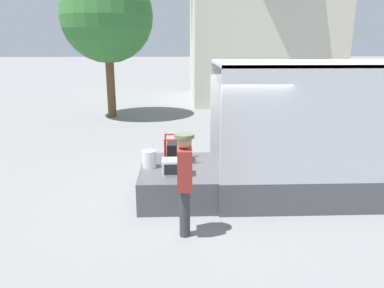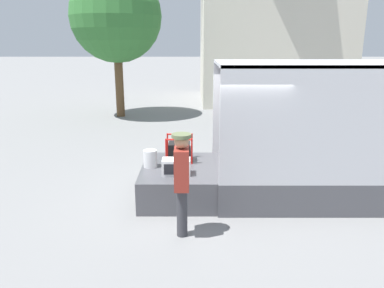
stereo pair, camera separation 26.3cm
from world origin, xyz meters
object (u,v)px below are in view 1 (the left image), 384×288
Objects in this scene: microwave at (176,167)px; worker_person at (185,174)px; orange_bucket at (149,159)px; portable_generator at (179,152)px; street_tree at (107,17)px.

worker_person reaches higher than microwave.
worker_person reaches higher than orange_bucket.
microwave is 1.32m from worker_person.
orange_bucket is at bearing -145.10° from portable_generator.
portable_generator is at bearing 86.62° from microwave.
portable_generator reaches higher than microwave.
microwave is 10.44m from street_tree.
microwave is 0.31× the size of worker_person.
orange_bucket is (-0.62, -0.43, -0.03)m from portable_generator.
microwave is 0.73m from orange_bucket.
street_tree is at bearing 106.92° from microwave.
street_tree is (-2.87, 9.44, 3.42)m from microwave.
orange_bucket is 9.87m from street_tree.
portable_generator is at bearing -71.11° from street_tree.
worker_person is (0.71, -1.73, 0.27)m from orange_bucket.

